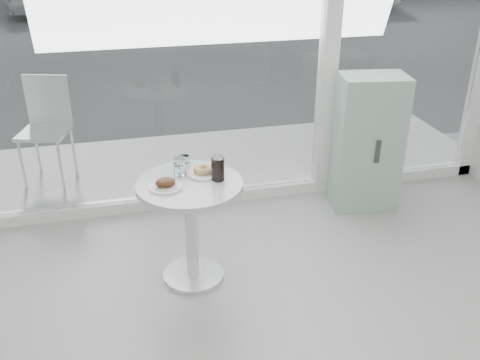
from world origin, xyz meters
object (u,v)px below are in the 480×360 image
object	(u,v)px
patio_chair	(46,122)
water_tumbler_a	(180,167)
main_table	(191,211)
plate_fritter	(166,184)
plate_donut	(203,171)
mint_cabinet	(367,143)
water_tumbler_b	(185,164)
cola_glass	(218,169)

from	to	relation	value
patio_chair	water_tumbler_a	bearing A→B (deg)	-43.05
main_table	plate_fritter	distance (m)	0.29
plate_donut	patio_chair	bearing A→B (deg)	124.06
main_table	mint_cabinet	distance (m)	1.81
plate_fritter	plate_donut	world-z (taller)	plate_fritter
water_tumbler_b	cola_glass	xyz separation A→B (m)	(0.19, -0.19, 0.03)
patio_chair	cola_glass	distance (m)	2.29
plate_fritter	water_tumbler_b	distance (m)	0.28
main_table	plate_fritter	size ratio (longest dim) A/B	3.50
main_table	cola_glass	bearing A→B (deg)	-0.91
water_tumbler_b	plate_fritter	bearing A→B (deg)	-125.05
main_table	water_tumbler_b	size ratio (longest dim) A/B	6.85
patio_chair	plate_donut	world-z (taller)	patio_chair
water_tumbler_a	cola_glass	size ratio (longest dim) A/B	0.76
main_table	plate_donut	distance (m)	0.29
main_table	patio_chair	size ratio (longest dim) A/B	0.78
main_table	plate_fritter	xyz separation A→B (m)	(-0.16, -0.04, 0.25)
mint_cabinet	patio_chair	distance (m)	2.97
cola_glass	main_table	bearing A→B (deg)	179.09
main_table	water_tumbler_a	bearing A→B (deg)	109.21
cola_glass	mint_cabinet	bearing A→B (deg)	26.50
main_table	water_tumbler_a	world-z (taller)	water_tumbler_a
patio_chair	plate_fritter	distance (m)	2.14
water_tumbler_a	cola_glass	bearing A→B (deg)	-28.73
cola_glass	water_tumbler_a	bearing A→B (deg)	151.27
plate_fritter	water_tumbler_a	world-z (taller)	water_tumbler_a
mint_cabinet	patio_chair	xyz separation A→B (m)	(-2.74, 1.15, 0.01)
mint_cabinet	plate_donut	world-z (taller)	mint_cabinet
water_tumbler_a	patio_chair	bearing A→B (deg)	120.63
water_tumbler_b	mint_cabinet	bearing A→B (deg)	18.03
plate_donut	water_tumbler_b	bearing A→B (deg)	145.81
plate_donut	water_tumbler_a	bearing A→B (deg)	173.00
main_table	plate_donut	xyz separation A→B (m)	(0.12, 0.11, 0.24)
plate_donut	cola_glass	distance (m)	0.15
cola_glass	water_tumbler_b	bearing A→B (deg)	135.68
plate_donut	water_tumbler_a	xyz separation A→B (m)	(-0.16, 0.02, 0.04)
mint_cabinet	main_table	bearing A→B (deg)	-147.33
main_table	mint_cabinet	bearing A→B (deg)	23.66
patio_chair	water_tumbler_a	size ratio (longest dim) A/B	7.65
plate_fritter	plate_donut	distance (m)	0.31
mint_cabinet	cola_glass	bearing A→B (deg)	-144.49
mint_cabinet	cola_glass	xyz separation A→B (m)	(-1.47, -0.73, 0.25)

